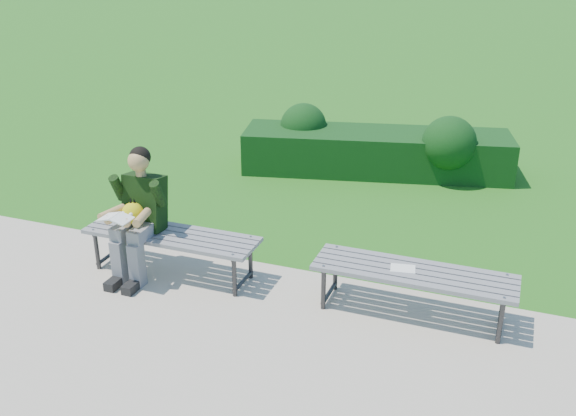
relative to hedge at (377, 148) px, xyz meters
name	(u,v)px	position (x,y,z in m)	size (l,w,h in m)	color
ground	(316,274)	(0.15, -3.28, -0.37)	(80.00, 80.00, 0.00)	#1D6D1E
walkway	(246,373)	(0.15, -5.03, -0.36)	(30.00, 3.50, 0.02)	#A7A08A
hedge	(377,148)	(0.00, 0.00, 0.00)	(3.95, 1.78, 0.95)	#104112
bench_left	(171,238)	(-1.21, -3.81, 0.05)	(1.80, 0.50, 0.46)	gray
bench_right	(414,276)	(1.21, -3.73, 0.05)	(1.80, 0.50, 0.46)	gray
seated_boy	(138,210)	(-1.51, -3.90, 0.34)	(0.56, 0.76, 1.31)	gray
paper_sheet	(403,268)	(1.11, -3.73, 0.10)	(0.24, 0.20, 0.01)	white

